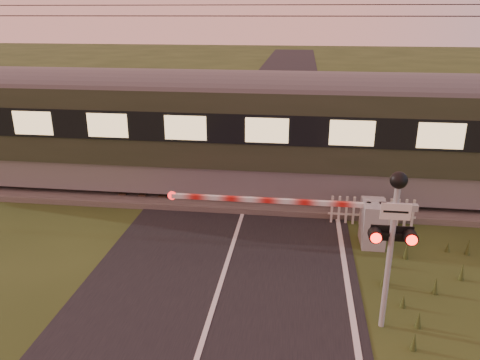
# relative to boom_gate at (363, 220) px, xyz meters

# --- Properties ---
(ground) EXTENTS (160.00, 160.00, 0.00)m
(ground) POSITION_rel_boom_gate_xyz_m (-3.25, -3.45, -0.64)
(ground) COLOR #293815
(ground) RESTS_ON ground
(road) EXTENTS (6.00, 140.00, 0.03)m
(road) POSITION_rel_boom_gate_xyz_m (-3.23, -3.68, -0.62)
(road) COLOR black
(road) RESTS_ON ground
(track_bed) EXTENTS (140.00, 3.40, 0.39)m
(track_bed) POSITION_rel_boom_gate_xyz_m (-3.25, 3.05, -0.57)
(track_bed) COLOR #47423D
(track_bed) RESTS_ON ground
(overhead_wires) EXTENTS (120.00, 0.62, 0.62)m
(overhead_wires) POSITION_rel_boom_gate_xyz_m (-3.25, 3.05, 5.09)
(overhead_wires) COLOR black
(overhead_wires) RESTS_ON ground
(boom_gate) EXTENTS (6.35, 0.88, 1.17)m
(boom_gate) POSITION_rel_boom_gate_xyz_m (0.00, 0.00, 0.00)
(boom_gate) COLOR gray
(boom_gate) RESTS_ON ground
(crossing_signal) EXTENTS (0.78, 0.34, 3.08)m
(crossing_signal) POSITION_rel_boom_gate_xyz_m (0.02, -3.41, 1.48)
(crossing_signal) COLOR gray
(crossing_signal) RESTS_ON ground
(picket_fence) EXTENTS (2.39, 0.07, 0.81)m
(picket_fence) POSITION_rel_boom_gate_xyz_m (0.39, 1.15, -0.22)
(picket_fence) COLOR silver
(picket_fence) RESTS_ON ground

